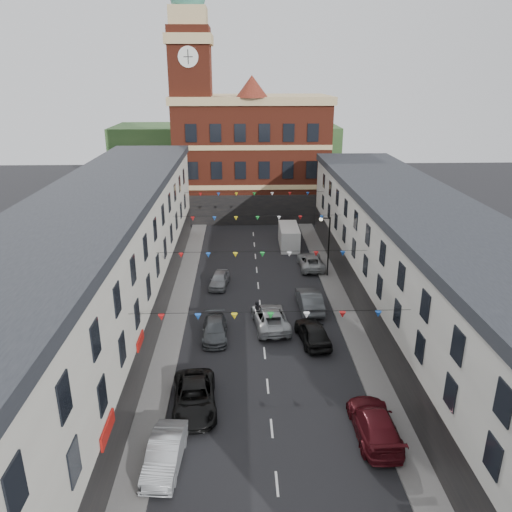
{
  "coord_description": "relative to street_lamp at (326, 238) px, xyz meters",
  "views": [
    {
      "loc": [
        -1.63,
        -30.71,
        18.46
      ],
      "look_at": [
        -0.3,
        9.02,
        4.03
      ],
      "focal_mm": 35.0,
      "sensor_mm": 36.0,
      "label": 1
    }
  ],
  "objects": [
    {
      "name": "car_right_f",
      "position": [
        -1.05,
        2.41,
        -3.19
      ],
      "size": [
        2.47,
        5.19,
        1.43
      ],
      "primitive_type": "imported",
      "rotation": [
        0.0,
        0.0,
        3.16
      ],
      "color": "#989B9C",
      "rests_on": "ground"
    },
    {
      "name": "civic_building",
      "position": [
        -6.55,
        23.95,
        4.23
      ],
      "size": [
        20.6,
        13.3,
        18.5
      ],
      "color": "maroon",
      "rests_on": "ground"
    },
    {
      "name": "car_left_e",
      "position": [
        -10.15,
        -1.96,
        -3.24
      ],
      "size": [
        2.07,
        4.09,
        1.34
      ],
      "primitive_type": "imported",
      "rotation": [
        0.0,
        0.0,
        -0.13
      ],
      "color": "gray",
      "rests_on": "ground"
    },
    {
      "name": "car_right_d",
      "position": [
        -2.95,
        -12.55,
        -3.1
      ],
      "size": [
        2.5,
        4.93,
        1.61
      ],
      "primitive_type": "imported",
      "rotation": [
        0.0,
        0.0,
        3.27
      ],
      "color": "black",
      "rests_on": "ground"
    },
    {
      "name": "car_right_c",
      "position": [
        -1.05,
        -22.76,
        -3.12
      ],
      "size": [
        2.23,
        5.42,
        1.57
      ],
      "primitive_type": "imported",
      "rotation": [
        0.0,
        0.0,
        3.15
      ],
      "color": "#501016",
      "rests_on": "ground"
    },
    {
      "name": "pedestrian",
      "position": [
        -6.88,
        -9.46,
        -2.97
      ],
      "size": [
        0.8,
        0.68,
        1.87
      ],
      "primitive_type": "imported",
      "rotation": [
        0.0,
        0.0,
        0.4
      ],
      "color": "black",
      "rests_on": "ground"
    },
    {
      "name": "white_van",
      "position": [
        -2.63,
        9.15,
        -2.7
      ],
      "size": [
        2.16,
        5.46,
        2.4
      ],
      "primitive_type": "cube",
      "rotation": [
        0.0,
        0.0,
        -0.01
      ],
      "color": "silver",
      "rests_on": "ground"
    },
    {
      "name": "pavement_right",
      "position": [
        0.35,
        -12.0,
        -3.83
      ],
      "size": [
        1.8,
        64.0,
        0.15
      ],
      "primitive_type": "cube",
      "color": "#605E5B",
      "rests_on": "ground"
    },
    {
      "name": "car_left_c",
      "position": [
        -10.96,
        -20.03,
        -3.15
      ],
      "size": [
        2.93,
        5.6,
        1.5
      ],
      "primitive_type": "imported",
      "rotation": [
        0.0,
        0.0,
        0.08
      ],
      "color": "black",
      "rests_on": "ground"
    },
    {
      "name": "car_left_b",
      "position": [
        -12.05,
        -24.61,
        -3.15
      ],
      "size": [
        1.94,
        4.67,
        1.5
      ],
      "primitive_type": "imported",
      "rotation": [
        0.0,
        0.0,
        -0.08
      ],
      "color": "#9C9FA3",
      "rests_on": "ground"
    },
    {
      "name": "distant_hill",
      "position": [
        -10.55,
        48.0,
        1.1
      ],
      "size": [
        40.0,
        14.0,
        10.0
      ],
      "primitive_type": "cube",
      "color": "#274721",
      "rests_on": "ground"
    },
    {
      "name": "terrace_left",
      "position": [
        -18.33,
        -13.0,
        1.44
      ],
      "size": [
        8.4,
        56.0,
        10.7
      ],
      "color": "beige",
      "rests_on": "ground"
    },
    {
      "name": "ground",
      "position": [
        -6.55,
        -14.0,
        -3.9
      ],
      "size": [
        160.0,
        160.0,
        0.0
      ],
      "primitive_type": "plane",
      "color": "black",
      "rests_on": "ground"
    },
    {
      "name": "clock_tower",
      "position": [
        -14.05,
        21.0,
        11.03
      ],
      "size": [
        5.6,
        5.6,
        30.0
      ],
      "color": "maroon",
      "rests_on": "ground"
    },
    {
      "name": "car_right_e",
      "position": [
        -2.46,
        -7.05,
        -3.08
      ],
      "size": [
        1.95,
        5.08,
        1.65
      ],
      "primitive_type": "imported",
      "rotation": [
        0.0,
        0.0,
        3.18
      ],
      "color": "#45494C",
      "rests_on": "ground"
    },
    {
      "name": "moving_car",
      "position": [
        -5.9,
        -10.07,
        -3.15
      ],
      "size": [
        3.1,
        5.7,
        1.52
      ],
      "primitive_type": "imported",
      "rotation": [
        0.0,
        0.0,
        3.25
      ],
      "color": "#9FA3A6",
      "rests_on": "ground"
    },
    {
      "name": "street_lamp",
      "position": [
        0.0,
        0.0,
        0.0
      ],
      "size": [
        1.1,
        0.36,
        6.0
      ],
      "color": "black",
      "rests_on": "ground"
    },
    {
      "name": "pavement_left",
      "position": [
        -13.45,
        -12.0,
        -3.83
      ],
      "size": [
        1.8,
        64.0,
        0.15
      ],
      "primitive_type": "cube",
      "color": "#605E5B",
      "rests_on": "ground"
    },
    {
      "name": "car_left_d",
      "position": [
        -10.15,
        -11.6,
        -3.25
      ],
      "size": [
        1.95,
        4.57,
        1.31
      ],
      "primitive_type": "imported",
      "rotation": [
        0.0,
        0.0,
        0.02
      ],
      "color": "#44494D",
      "rests_on": "ground"
    },
    {
      "name": "terrace_right",
      "position": [
        5.23,
        -13.0,
        0.95
      ],
      "size": [
        8.4,
        56.0,
        9.7
      ],
      "color": "beige",
      "rests_on": "ground"
    }
  ]
}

